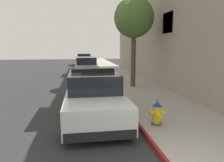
% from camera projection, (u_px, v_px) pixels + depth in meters
% --- Properties ---
extents(ground_plane, '(28.21, 60.00, 0.20)m').
position_uv_depth(ground_plane, '(33.00, 90.00, 12.33)').
color(ground_plane, '#2B2B2D').
extents(sidewalk_pavement, '(2.98, 60.00, 0.14)m').
position_uv_depth(sidewalk_pavement, '(131.00, 84.00, 13.22)').
color(sidewalk_pavement, '#9E9991').
rests_on(sidewalk_pavement, ground).
extents(curb_painted_edge, '(0.08, 60.00, 0.14)m').
position_uv_depth(curb_painted_edge, '(108.00, 85.00, 12.98)').
color(curb_painted_edge, maroon).
rests_on(curb_painted_edge, ground).
extents(storefront_building, '(5.37, 26.89, 7.11)m').
position_uv_depth(storefront_building, '(211.00, 26.00, 11.54)').
color(storefront_building, gray).
rests_on(storefront_building, ground).
extents(police_cruiser, '(1.94, 4.84, 1.68)m').
position_uv_depth(police_cruiser, '(94.00, 96.00, 7.24)').
color(police_cruiser, white).
rests_on(police_cruiser, ground).
extents(parked_car_silver_ahead, '(1.94, 4.84, 1.56)m').
position_uv_depth(parked_car_silver_ahead, '(86.00, 67.00, 17.93)').
color(parked_car_silver_ahead, '#B2B5BA').
rests_on(parked_car_silver_ahead, ground).
extents(parked_car_dark_far, '(1.94, 4.84, 1.56)m').
position_uv_depth(parked_car_dark_far, '(84.00, 60.00, 27.61)').
color(parked_car_dark_far, navy).
rests_on(parked_car_dark_far, ground).
extents(fire_hydrant, '(0.44, 0.40, 0.76)m').
position_uv_depth(fire_hydrant, '(157.00, 113.00, 6.11)').
color(fire_hydrant, '#4C4C51').
rests_on(fire_hydrant, sidewalk_pavement).
extents(street_tree, '(2.25, 2.25, 5.03)m').
position_uv_depth(street_tree, '(134.00, 18.00, 11.59)').
color(street_tree, brown).
rests_on(street_tree, sidewalk_pavement).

